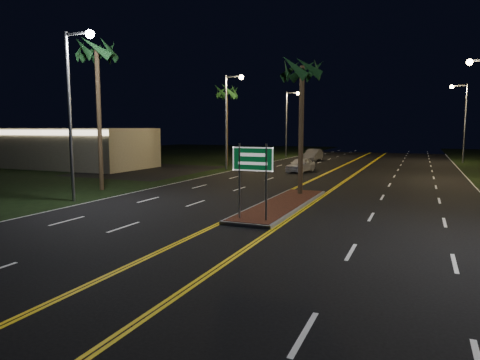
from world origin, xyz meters
The scene contains 14 objects.
ground centered at (0.00, 0.00, 0.00)m, with size 120.00×120.00×0.00m, color black.
grass_left centered at (-30.00, 25.00, 0.00)m, with size 40.00×110.00×0.01m, color black.
median_island centered at (0.00, 7.00, 0.08)m, with size 2.25×10.25×0.17m.
highway_sign centered at (0.00, 2.80, 2.40)m, with size 1.80×0.08×3.20m.
commercial_building centered at (-26.00, 19.99, 2.00)m, with size 15.00×8.12×4.00m.
streetlight_left_near centered at (-10.61, 4.00, 5.66)m, with size 1.91×0.44×9.00m.
streetlight_left_mid centered at (-10.61, 24.00, 5.66)m, with size 1.91×0.44×9.00m.
streetlight_left_far centered at (-10.61, 44.00, 5.66)m, with size 1.91×0.44×9.00m.
streetlight_right_far centered at (10.61, 42.00, 5.66)m, with size 1.91×0.44×9.00m.
palm_median centered at (0.00, 10.50, 7.28)m, with size 2.40×2.40×8.30m.
palm_left_near centered at (-12.50, 8.00, 8.68)m, with size 2.40×2.40×9.80m.
palm_left_far centered at (-12.80, 28.00, 7.75)m, with size 2.40×2.40×8.80m.
car_near centered at (-3.66, 24.35, 0.78)m, with size 2.00×4.66×1.55m, color silver.
car_far centered at (-5.88, 38.69, 0.83)m, with size 2.13×4.97×1.66m, color #A4A5AE.
Camera 1 is at (6.42, -13.75, 3.96)m, focal length 32.00 mm.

